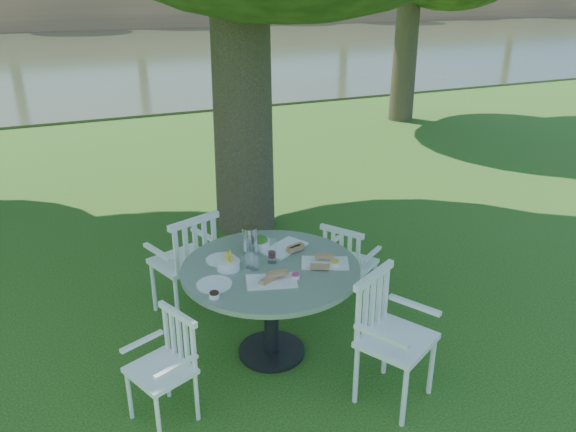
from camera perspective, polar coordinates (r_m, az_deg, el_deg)
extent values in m
plane|color=#19420D|center=(5.57, 0.84, -8.83)|extent=(140.00, 140.00, 0.00)
cylinder|color=black|center=(4.89, -1.67, -13.53)|extent=(0.56, 0.56, 0.04)
cylinder|color=black|center=(4.67, -1.72, -9.62)|extent=(0.12, 0.12, 0.75)
cylinder|color=slate|center=(4.48, -1.78, -5.35)|extent=(1.42, 1.42, 0.04)
cylinder|color=white|center=(5.56, 8.75, -6.68)|extent=(0.03, 0.03, 0.43)
cylinder|color=white|center=(5.70, 5.29, -5.71)|extent=(0.03, 0.03, 0.43)
cylinder|color=white|center=(5.29, 7.16, -8.22)|extent=(0.03, 0.03, 0.43)
cylinder|color=white|center=(5.44, 3.57, -7.14)|extent=(0.03, 0.03, 0.43)
cube|color=white|center=(5.38, 6.29, -4.76)|extent=(0.57, 0.58, 0.04)
cube|color=white|center=(5.14, 5.41, -3.61)|extent=(0.27, 0.39, 0.44)
cylinder|color=white|center=(5.68, -9.62, -5.60)|extent=(0.04, 0.04, 0.50)
cylinder|color=white|center=(5.49, -13.50, -7.03)|extent=(0.04, 0.04, 0.50)
cylinder|color=white|center=(5.39, -7.20, -7.10)|extent=(0.04, 0.04, 0.50)
cylinder|color=white|center=(5.18, -11.21, -8.69)|extent=(0.04, 0.04, 0.50)
cube|color=white|center=(5.30, -10.58, -4.50)|extent=(0.64, 0.61, 0.04)
cube|color=white|center=(5.03, -9.37, -2.98)|extent=(0.50, 0.21, 0.51)
cylinder|color=white|center=(4.32, -15.81, -17.11)|extent=(0.03, 0.03, 0.40)
cylinder|color=white|center=(4.08, -13.05, -19.55)|extent=(0.03, 0.03, 0.40)
cylinder|color=white|center=(4.45, -12.17, -15.43)|extent=(0.03, 0.03, 0.40)
cylinder|color=white|center=(4.21, -9.26, -17.66)|extent=(0.03, 0.03, 0.40)
cube|color=white|center=(4.13, -12.85, -15.07)|extent=(0.50, 0.52, 0.04)
cube|color=white|center=(4.09, -10.97, -11.99)|extent=(0.19, 0.39, 0.41)
cylinder|color=white|center=(4.17, 11.73, -17.58)|extent=(0.04, 0.04, 0.49)
cylinder|color=white|center=(4.49, 14.37, -14.56)|extent=(0.04, 0.04, 0.49)
cylinder|color=white|center=(4.31, 6.92, -15.71)|extent=(0.04, 0.04, 0.49)
cylinder|color=white|center=(4.61, 9.85, -12.96)|extent=(0.04, 0.04, 0.49)
cube|color=white|center=(4.23, 11.00, -12.28)|extent=(0.66, 0.64, 0.04)
cube|color=white|center=(4.19, 8.57, -8.75)|extent=(0.46, 0.27, 0.50)
cube|color=white|center=(4.24, -1.70, -6.63)|extent=(0.43, 0.32, 0.01)
cube|color=white|center=(4.51, 3.77, -4.77)|extent=(0.43, 0.36, 0.01)
cube|color=white|center=(4.75, -0.35, -3.25)|extent=(0.45, 0.38, 0.02)
cylinder|color=white|center=(4.23, -7.50, -6.89)|extent=(0.27, 0.27, 0.01)
cylinder|color=white|center=(4.59, -6.80, -4.41)|extent=(0.25, 0.25, 0.01)
cylinder|color=white|center=(4.43, -6.08, -4.98)|extent=(0.18, 0.18, 0.07)
cylinder|color=white|center=(4.77, -3.00, -2.82)|extent=(0.19, 0.19, 0.06)
cylinder|color=silver|center=(4.61, -3.90, -2.57)|extent=(0.12, 0.12, 0.24)
cylinder|color=white|center=(4.48, -1.65, -3.59)|extent=(0.07, 0.07, 0.20)
cylinder|color=white|center=(4.44, -3.88, -4.52)|extent=(0.07, 0.07, 0.12)
cylinder|color=white|center=(4.40, -3.44, -4.81)|extent=(0.06, 0.06, 0.11)
cylinder|color=white|center=(4.28, 0.77, -6.19)|extent=(0.07, 0.07, 0.03)
cylinder|color=white|center=(4.48, 4.78, -4.88)|extent=(0.08, 0.08, 0.03)
cylinder|color=white|center=(4.57, 4.07, -4.27)|extent=(0.06, 0.06, 0.03)
cylinder|color=white|center=(4.07, -7.50, -8.02)|extent=(0.08, 0.08, 0.03)
cube|color=#373E24|center=(27.55, -20.28, 15.11)|extent=(100.00, 28.00, 0.12)
cube|color=#946745|center=(42.91, -22.37, 18.50)|extent=(100.00, 3.00, 2.20)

